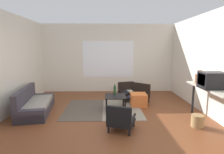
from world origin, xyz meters
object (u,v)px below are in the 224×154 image
object	(u,v)px
clay_vase	(199,78)
coffee_table	(115,98)
armchair_striped_foreground	(121,119)
crt_television	(213,80)
armchair_by_window	(127,91)
glass_bottle	(115,90)
console_shelf	(209,92)
ottoman_orange	(138,100)
armchair_corner	(139,94)
couch	(34,105)
wicker_basket	(197,121)

from	to	relation	value
clay_vase	coffee_table	bearing A→B (deg)	165.57
armchair_striped_foreground	crt_television	xyz separation A→B (m)	(2.05, 0.24, 0.79)
armchair_by_window	clay_vase	distance (m)	2.53
armchair_by_window	glass_bottle	xyz separation A→B (m)	(-0.50, -1.08, 0.30)
console_shelf	ottoman_orange	bearing A→B (deg)	135.02
armchair_striped_foreground	glass_bottle	bearing A→B (deg)	92.48
crt_television	clay_vase	distance (m)	0.58
armchair_corner	armchair_striped_foreground	bearing A→B (deg)	-109.56
armchair_corner	glass_bottle	xyz separation A→B (m)	(-0.82, -0.60, 0.30)
crt_television	ottoman_orange	bearing A→B (deg)	132.88
coffee_table	armchair_striped_foreground	world-z (taller)	armchair_striped_foreground
ottoman_orange	clay_vase	bearing A→B (deg)	-33.26
armchair_by_window	crt_television	bearing A→B (deg)	-55.47
glass_bottle	couch	bearing A→B (deg)	-171.77
wicker_basket	console_shelf	bearing A→B (deg)	29.20
coffee_table	console_shelf	size ratio (longest dim) A/B	0.40
couch	clay_vase	xyz separation A→B (m)	(4.35, -0.38, 0.79)
armchair_corner	wicker_basket	size ratio (longest dim) A/B	3.07
armchair_corner	glass_bottle	bearing A→B (deg)	-143.88
coffee_table	armchair_striped_foreground	distance (m)	1.36
couch	coffee_table	bearing A→B (deg)	4.23
armchair_striped_foreground	glass_bottle	size ratio (longest dim) A/B	2.24
crt_television	couch	bearing A→B (deg)	167.59
armchair_corner	ottoman_orange	world-z (taller)	armchair_corner
coffee_table	couch	bearing A→B (deg)	-175.77
couch	armchair_by_window	size ratio (longest dim) A/B	2.49
armchair_striped_foreground	wicker_basket	bearing A→B (deg)	5.53
coffee_table	armchair_corner	bearing A→B (deg)	43.07
coffee_table	ottoman_orange	xyz separation A→B (m)	(0.73, 0.36, -0.15)
console_shelf	crt_television	size ratio (longest dim) A/B	3.05
couch	armchair_striped_foreground	world-z (taller)	couch
coffee_table	armchair_corner	distance (m)	1.11
armchair_by_window	crt_television	size ratio (longest dim) A/B	1.38
armchair_by_window	clay_vase	world-z (taller)	clay_vase
crt_television	wicker_basket	xyz separation A→B (m)	(-0.30, -0.07, -0.92)
ottoman_orange	couch	bearing A→B (deg)	-169.87
armchair_by_window	armchair_striped_foreground	bearing A→B (deg)	-99.39
coffee_table	crt_television	size ratio (longest dim) A/B	1.22
glass_bottle	armchair_corner	bearing A→B (deg)	36.12
clay_vase	couch	bearing A→B (deg)	175.04
armchair_by_window	armchair_striped_foreground	world-z (taller)	armchair_striped_foreground
armchair_corner	ottoman_orange	bearing A→B (deg)	-101.35
armchair_corner	console_shelf	bearing A→B (deg)	-53.60
crt_television	glass_bottle	size ratio (longest dim) A/B	1.67
ottoman_orange	coffee_table	bearing A→B (deg)	-153.37
crt_television	clay_vase	size ratio (longest dim) A/B	1.55
wicker_basket	ottoman_orange	bearing A→B (deg)	124.75
crt_television	wicker_basket	world-z (taller)	crt_television
console_shelf	glass_bottle	bearing A→B (deg)	151.01
armchair_corner	clay_vase	xyz separation A→B (m)	(1.31, -1.30, 0.75)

